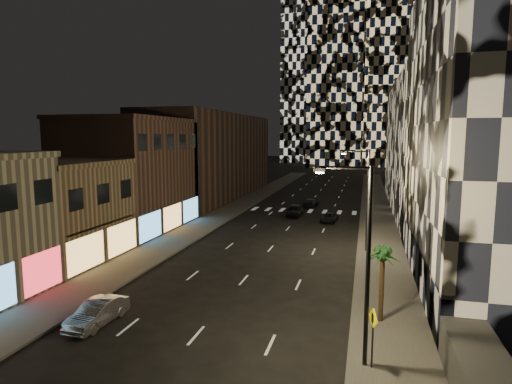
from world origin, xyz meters
The scene contains 20 objects.
sidewalk_left centered at (-10.00, 50.00, 0.07)m, with size 4.00×120.00×0.15m, color #47443F.
sidewalk_right centered at (10.00, 50.00, 0.07)m, with size 4.00×120.00×0.15m, color #47443F.
curb_left centered at (-7.90, 50.00, 0.07)m, with size 0.20×120.00×0.15m, color #4C4C47.
curb_right centered at (7.90, 50.00, 0.07)m, with size 0.20×120.00×0.15m, color #4C4C47.
retail_tan centered at (-17.00, 21.00, 4.00)m, with size 10.00×10.00×8.00m, color #846A4F.
retail_brown centered at (-17.00, 33.50, 6.00)m, with size 10.00×15.00×12.00m, color #50372D.
retail_filler_left centered at (-17.00, 60.00, 7.00)m, with size 10.00×40.00×14.00m, color #50372D.
midrise_base centered at (12.30, 24.50, 1.50)m, with size 0.60×25.00×3.00m, color #383838.
midrise_filler_right centered at (20.00, 57.00, 9.00)m, with size 16.00×40.00×18.00m, color #232326.
tower_right_mid centered at (35.00, 135.00, 50.00)m, with size 20.00×20.00×100.00m, color black.
tower_left_back centered at (-12.00, 165.00, 60.00)m, with size 24.00×24.00×120.00m, color black.
tower_center_low centered at (-2.00, 140.00, 47.50)m, with size 18.00×18.00×95.00m, color black.
streetlight_near centered at (8.35, 10.00, 5.35)m, with size 2.55×0.25×9.00m.
streetlight_far centered at (8.35, 30.00, 5.35)m, with size 2.55×0.25×9.00m.
car_silver_parked centered at (-5.80, 10.87, 0.68)m, with size 1.43×4.11×1.35m, color #95959A.
car_dark_midlane centered at (-0.50, 45.71, 0.75)m, with size 1.78×4.42×1.51m, color black.
car_dark_oncoming centered at (0.61, 53.49, 0.62)m, with size 1.73×4.26×1.24m, color black.
car_dark_rightlane centered at (4.22, 42.85, 0.54)m, with size 1.78×3.85×1.07m, color black.
ped_sign centered at (8.90, 9.80, 2.04)m, with size 0.36×0.88×2.77m.
palm_tree centered at (9.42, 14.99, 3.66)m, with size 2.16×2.16×4.26m.
Camera 1 is at (8.38, -8.81, 10.41)m, focal length 30.00 mm.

